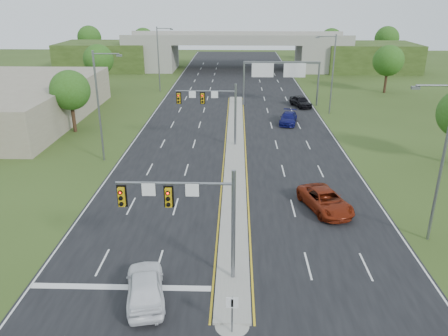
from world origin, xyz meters
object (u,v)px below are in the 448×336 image
sign_gantry (280,71)px  signal_mast_near (193,208)px  car_far_a (325,200)px  car_far_c (301,101)px  signal_mast_far (215,105)px  overpass (237,54)px  keep_right_sign (232,309)px  car_white (145,286)px  car_far_b (288,118)px

sign_gantry → signal_mast_near: bearing=-101.2°
car_far_a → car_far_c: car_far_c is taller
signal_mast_far → sign_gantry: signal_mast_far is taller
overpass → signal_mast_near: bearing=-91.6°
signal_mast_far → keep_right_sign: bearing=-85.6°
car_white → car_far_b: size_ratio=1.00×
keep_right_sign → car_white: bearing=152.3°
signal_mast_near → car_far_a: bearing=44.8°
keep_right_sign → signal_mast_far: bearing=94.4°
signal_mast_near → signal_mast_far: 25.00m
car_far_a → keep_right_sign: bearing=-134.8°
sign_gantry → car_far_c: bearing=-16.8°
car_far_a → car_white: bearing=-154.0°
sign_gantry → car_far_c: 5.53m
sign_gantry → car_far_a: (0.48, -35.61, -4.42)m
keep_right_sign → sign_gantry: 50.04m
sign_gantry → car_far_a: bearing=-89.2°
signal_mast_near → overpass: overpass is taller
signal_mast_far → overpass: (2.26, 55.07, -1.17)m
signal_mast_near → car_far_c: bearing=74.6°
car_white → overpass: bearing=-105.2°
car_far_c → car_far_b: bearing=-125.6°
signal_mast_far → sign_gantry: bearing=65.9°
signal_mast_near → overpass: (2.26, 80.07, -1.17)m
car_far_c → overpass: bearing=86.6°
car_far_b → car_white: bearing=-96.7°
car_far_a → signal_mast_far: bearing=103.7°
signal_mast_far → keep_right_sign: signal_mast_far is taller
overpass → car_far_c: 37.48m
keep_right_sign → car_white: size_ratio=0.43×
signal_mast_near → car_far_a: signal_mast_near is taller
signal_mast_near → car_white: 5.00m
signal_mast_near → car_far_c: size_ratio=1.46×
signal_mast_far → keep_right_sign: 29.71m
sign_gantry → car_far_a: size_ratio=2.02×
signal_mast_near → overpass: 80.11m
car_far_a → car_far_b: bearing=73.0°
car_far_a → signal_mast_near: bearing=-152.5°
signal_mast_near → car_white: size_ratio=1.38×
car_white → car_far_c: bearing=-119.6°
sign_gantry → keep_right_sign: bearing=-97.7°
keep_right_sign → car_far_a: 15.59m
sign_gantry → car_far_c: size_ratio=2.41×
signal_mast_near → car_far_b: size_ratio=1.38×
keep_right_sign → car_white: keep_right_sign is taller
sign_gantry → car_far_b: (0.31, -10.48, -4.48)m
signal_mast_far → car_far_b: bearing=45.8°
signal_mast_near → car_far_a: (9.43, 9.38, -3.91)m
sign_gantry → overpass: (-6.68, 35.08, -1.69)m
signal_mast_near → keep_right_sign: 5.94m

